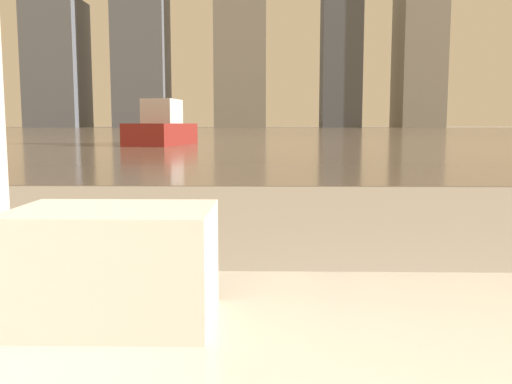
{
  "coord_description": "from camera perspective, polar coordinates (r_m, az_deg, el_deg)",
  "views": [
    {
      "loc": [
        -0.08,
        0.0,
        0.78
      ],
      "look_at": [
        -0.13,
        2.12,
        0.52
      ],
      "focal_mm": 40.0,
      "sensor_mm": 36.0,
      "label": 1
    }
  ],
  "objects": [
    {
      "name": "harbor_water",
      "position": [
        62.0,
        1.29,
        6.14
      ],
      "size": [
        180.0,
        110.0,
        0.01
      ],
      "color": "gray",
      "rests_on": "ground_plane"
    },
    {
      "name": "skyline_tower_0",
      "position": [
        126.25,
        -19.26,
        11.99
      ],
      "size": [
        10.54,
        12.04,
        25.8
      ],
      "color": "slate",
      "rests_on": "ground_plane"
    },
    {
      "name": "skyline_tower_3",
      "position": [
        120.11,
        8.52,
        14.9
      ],
      "size": [
        7.8,
        8.1,
        35.47
      ],
      "color": "#4C515B",
      "rests_on": "ground_plane"
    },
    {
      "name": "harbor_boat_2",
      "position": [
        21.26,
        -9.34,
        6.27
      ],
      "size": [
        2.06,
        4.56,
        1.65
      ],
      "color": "maroon",
      "rests_on": "harbor_water"
    },
    {
      "name": "skyline_tower_4",
      "position": [
        122.69,
        15.97,
        13.32
      ],
      "size": [
        8.5,
        12.19,
        30.28
      ],
      "color": "gray",
      "rests_on": "ground_plane"
    },
    {
      "name": "towel_stack",
      "position": [
        0.82,
        -14.0,
        -7.14
      ],
      "size": [
        0.27,
        0.19,
        0.16
      ],
      "color": "silver",
      "rests_on": "bathtub"
    }
  ]
}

